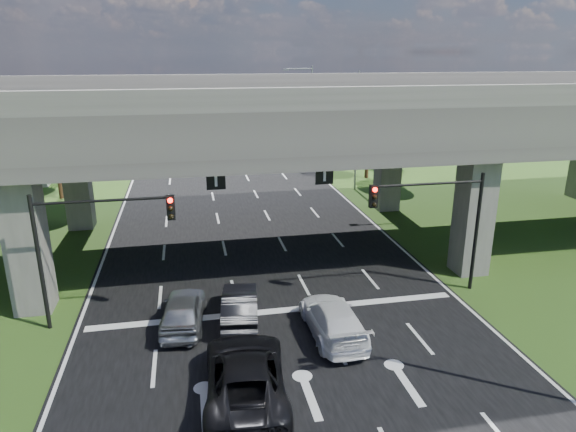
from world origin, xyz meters
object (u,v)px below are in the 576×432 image
object	(u,v)px
car_dark	(240,305)
signal_right	(438,213)
streetlight_far	(353,122)
streetlight_beyond	(308,104)
car_trailing	(246,376)
car_silver	(183,310)
car_white	(333,319)
signal_left	(91,234)

from	to	relation	value
car_dark	signal_right	bearing A→B (deg)	-167.64
streetlight_far	streetlight_beyond	world-z (taller)	same
car_trailing	streetlight_far	bearing A→B (deg)	-110.22
signal_right	streetlight_far	bearing A→B (deg)	83.53
car_silver	car_white	xyz separation A→B (m)	(6.17, -2.00, -0.02)
car_white	car_dark	bearing A→B (deg)	-28.99
streetlight_far	car_dark	distance (m)	24.67
streetlight_beyond	car_trailing	xyz separation A→B (m)	(-12.27, -42.35, -5.00)
signal_right	streetlight_far	size ratio (longest dim) A/B	0.60
signal_left	streetlight_far	distance (m)	26.95
streetlight_beyond	car_dark	xyz separation A→B (m)	(-11.90, -37.00, -5.09)
car_silver	streetlight_far	bearing A→B (deg)	-118.08
signal_right	signal_left	bearing A→B (deg)	180.00
signal_right	car_white	distance (m)	7.44
streetlight_beyond	car_silver	xyz separation A→B (m)	(-14.36, -37.00, -5.07)
streetlight_beyond	car_dark	distance (m)	39.20
streetlight_far	car_trailing	world-z (taller)	streetlight_far
signal_left	car_silver	size ratio (longest dim) A/B	1.36
car_trailing	signal_right	bearing A→B (deg)	-143.08
streetlight_far	streetlight_beyond	xyz separation A→B (m)	(0.00, 16.00, 0.00)
signal_left	car_white	xyz separation A→B (m)	(9.73, -2.94, -3.43)
streetlight_far	car_white	world-z (taller)	streetlight_far
signal_right	streetlight_beyond	distance (m)	36.17
streetlight_beyond	car_trailing	world-z (taller)	streetlight_beyond
car_dark	car_white	size ratio (longest dim) A/B	0.88
signal_right	car_dark	size ratio (longest dim) A/B	1.36
streetlight_beyond	car_silver	size ratio (longest dim) A/B	2.27
streetlight_beyond	car_white	bearing A→B (deg)	-101.86
signal_right	signal_left	xyz separation A→B (m)	(-15.65, 0.00, 0.00)
car_silver	car_trailing	distance (m)	5.74
signal_right	streetlight_far	world-z (taller)	streetlight_far
signal_left	streetlight_far	size ratio (longest dim) A/B	0.60
car_dark	car_trailing	bearing A→B (deg)	92.75
car_white	car_trailing	size ratio (longest dim) A/B	0.85
car_silver	car_white	distance (m)	6.48
car_dark	car_white	bearing A→B (deg)	158.46
streetlight_far	streetlight_beyond	distance (m)	16.00
signal_right	car_silver	bearing A→B (deg)	-175.54
streetlight_far	streetlight_beyond	size ratio (longest dim) A/B	1.00
signal_left	car_trailing	bearing A→B (deg)	-48.06
car_silver	car_white	world-z (taller)	car_silver
streetlight_far	car_white	xyz separation A→B (m)	(-8.19, -23.00, -5.09)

